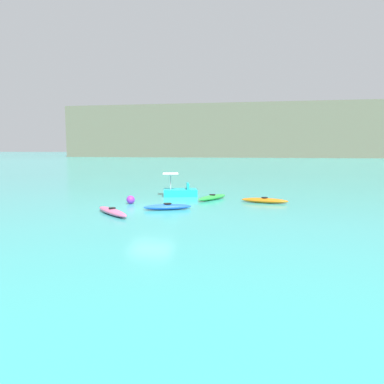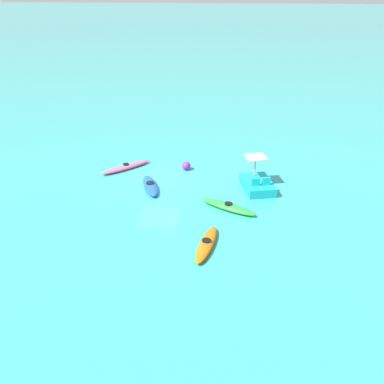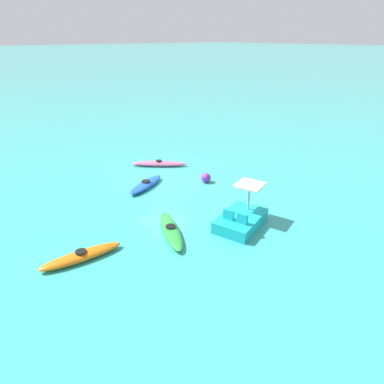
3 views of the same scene
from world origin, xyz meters
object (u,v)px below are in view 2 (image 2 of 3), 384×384
object	(u,v)px
pedal_boat_cyan	(257,183)
kayak_blue	(150,186)
kayak_pink	(126,167)
buoy_purple	(186,166)
kayak_green	(228,207)
kayak_orange	(206,244)

from	to	relation	value
pedal_boat_cyan	kayak_blue	bearing A→B (deg)	-82.13
kayak_pink	pedal_boat_cyan	size ratio (longest dim) A/B	1.06
kayak_pink	kayak_blue	xyz separation A→B (m)	(2.38, 2.13, 0.00)
kayak_pink	buoy_purple	bearing A→B (deg)	97.58
kayak_green	buoy_purple	world-z (taller)	buoy_purple
kayak_blue	kayak_green	distance (m)	4.85
pedal_boat_cyan	kayak_green	bearing A→B (deg)	-28.51
kayak_pink	buoy_purple	distance (m)	3.74
kayak_pink	pedal_boat_cyan	distance (m)	8.21
kayak_green	kayak_orange	bearing A→B (deg)	-11.60
buoy_purple	kayak_orange	bearing A→B (deg)	15.21
kayak_pink	buoy_purple	xyz separation A→B (m)	(-0.49, 3.71, 0.10)
kayak_orange	kayak_pink	world-z (taller)	same
pedal_boat_cyan	buoy_purple	size ratio (longest dim) A/B	5.21
kayak_pink	kayak_blue	world-z (taller)	same
kayak_pink	kayak_green	xyz separation A→B (m)	(4.18, 6.63, 0.00)
kayak_green	pedal_boat_cyan	size ratio (longest dim) A/B	1.10
kayak_green	pedal_boat_cyan	distance (m)	2.99
kayak_blue	kayak_green	bearing A→B (deg)	68.19
kayak_green	pedal_boat_cyan	xyz separation A→B (m)	(-2.62, 1.42, 0.17)
kayak_orange	kayak_green	size ratio (longest dim) A/B	0.99
pedal_boat_cyan	buoy_purple	world-z (taller)	pedal_boat_cyan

